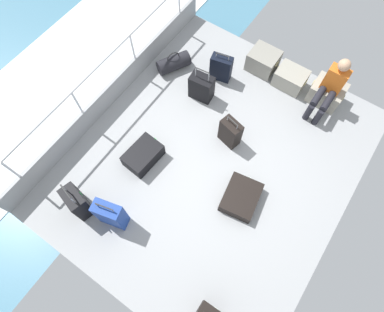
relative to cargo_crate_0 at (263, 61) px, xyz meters
The scene contains 16 objects.
ground_plane 2.20m from the cargo_crate_0, 82.13° to the right, with size 4.40×5.20×0.06m, color #939699.
gunwale_port 2.86m from the cargo_crate_0, 130.75° to the right, with size 0.06×5.20×0.45m, color #939699.
railing_port 2.92m from the cargo_crate_0, 130.75° to the right, with size 0.04×4.20×1.02m.
sea_wake 3.99m from the cargo_crate_0, 146.67° to the right, with size 12.00×12.00×0.01m.
cargo_crate_0 is the anchor object (origin of this frame).
cargo_crate_1 0.62m from the cargo_crate_0, ahead, with size 0.58×0.43×0.34m.
cargo_crate_2 1.30m from the cargo_crate_0, ahead, with size 0.59×0.47×0.39m.
passenger_seated 1.37m from the cargo_crate_0, ahead, with size 0.34×0.66×1.09m.
suitcase_0 3.93m from the cargo_crate_0, 95.83° to the right, with size 0.46×0.31×0.76m.
suitcase_1 1.35m from the cargo_crate_0, 116.22° to the right, with size 0.44×0.30×0.74m.
suitcase_2 4.16m from the cargo_crate_0, 103.20° to the right, with size 0.45×0.33×0.82m.
suitcase_3 1.74m from the cargo_crate_0, 79.57° to the right, with size 0.39×0.29×0.66m.
suitcase_4 2.72m from the cargo_crate_0, 67.63° to the right, with size 0.62×0.72×0.22m.
suitcase_6 0.85m from the cargo_crate_0, 129.70° to the right, with size 0.42×0.27×0.62m.
suitcase_7 2.91m from the cargo_crate_0, 103.44° to the right, with size 0.47×0.66×0.28m.
duffel_bag 1.70m from the cargo_crate_0, 145.15° to the right, with size 0.55×0.68×0.41m.
Camera 1 is at (0.96, -2.03, 5.03)m, focal length 30.28 mm.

